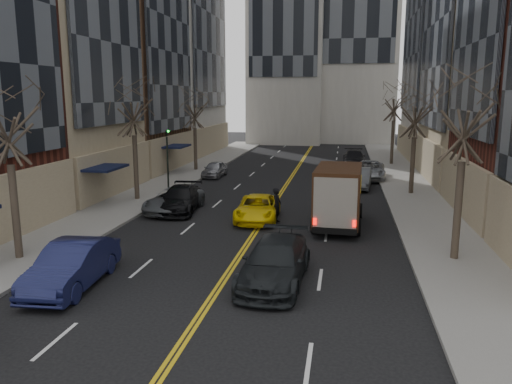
% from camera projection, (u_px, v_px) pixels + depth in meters
% --- Properties ---
extents(sidewalk_left, '(4.00, 66.00, 0.15)m').
position_uv_depth(sidewalk_left, '(171.00, 181.00, 38.92)').
color(sidewalk_left, slate).
rests_on(sidewalk_left, ground).
extents(sidewalk_right, '(4.00, 66.00, 0.15)m').
position_uv_depth(sidewalk_right, '(410.00, 189.00, 35.85)').
color(sidewalk_right, slate).
rests_on(sidewalk_right, ground).
extents(tree_lf_near, '(3.20, 3.20, 8.41)m').
position_uv_depth(tree_lf_near, '(5.00, 107.00, 19.34)').
color(tree_lf_near, '#382D23').
rests_on(tree_lf_near, sidewalk_left).
extents(tree_lf_mid, '(3.20, 3.20, 8.91)m').
position_uv_depth(tree_lf_mid, '(133.00, 97.00, 30.87)').
color(tree_lf_mid, '#382D23').
rests_on(tree_lf_mid, sidewalk_left).
extents(tree_lf_far, '(3.20, 3.20, 8.12)m').
position_uv_depth(tree_lf_far, '(194.00, 103.00, 43.54)').
color(tree_lf_far, '#382D23').
rests_on(tree_lf_far, sidewalk_left).
extents(tree_rt_near, '(3.20, 3.20, 8.71)m').
position_uv_depth(tree_rt_near, '(466.00, 101.00, 19.19)').
color(tree_rt_near, '#382D23').
rests_on(tree_rt_near, sidewalk_right).
extents(tree_rt_mid, '(3.20, 3.20, 8.32)m').
position_uv_depth(tree_rt_mid, '(416.00, 103.00, 32.78)').
color(tree_rt_mid, '#382D23').
rests_on(tree_rt_mid, sidewalk_right).
extents(tree_rt_far, '(3.20, 3.20, 9.11)m').
position_uv_depth(tree_rt_far, '(395.00, 94.00, 47.17)').
color(tree_rt_far, '#382D23').
rests_on(tree_rt_far, sidewalk_right).
extents(traffic_signal, '(0.29, 0.26, 4.70)m').
position_uv_depth(traffic_signal, '(167.00, 154.00, 33.28)').
color(traffic_signal, black).
rests_on(traffic_signal, sidewalk_left).
extents(ups_truck, '(2.60, 5.90, 3.18)m').
position_uv_depth(ups_truck, '(339.00, 196.00, 25.57)').
color(ups_truck, black).
rests_on(ups_truck, ground).
extents(observer_sedan, '(2.40, 5.42, 1.55)m').
position_uv_depth(observer_sedan, '(275.00, 262.00, 17.98)').
color(observer_sedan, black).
rests_on(observer_sedan, ground).
extents(taxi, '(2.45, 4.87, 1.32)m').
position_uv_depth(taxi, '(258.00, 208.00, 27.06)').
color(taxi, yellow).
rests_on(taxi, ground).
extents(pedestrian, '(0.56, 0.75, 1.85)m').
position_uv_depth(pedestrian, '(277.00, 205.00, 26.52)').
color(pedestrian, black).
rests_on(pedestrian, ground).
extents(parked_lf_b, '(2.00, 4.96, 1.60)m').
position_uv_depth(parked_lf_b, '(72.00, 265.00, 17.56)').
color(parked_lf_b, '#13173E').
rests_on(parked_lf_b, ground).
extents(parked_lf_c, '(2.77, 5.07, 1.35)m').
position_uv_depth(parked_lf_c, '(174.00, 200.00, 29.05)').
color(parked_lf_c, '#54585C').
rests_on(parked_lf_c, ground).
extents(parked_lf_d, '(2.52, 5.18, 1.45)m').
position_uv_depth(parked_lf_d, '(180.00, 199.00, 29.06)').
color(parked_lf_d, black).
rests_on(parked_lf_d, ground).
extents(parked_lf_e, '(1.63, 3.80, 1.28)m').
position_uv_depth(parked_lf_e, '(215.00, 169.00, 41.36)').
color(parked_lf_e, '#94959B').
rests_on(parked_lf_e, ground).
extents(parked_rt_a, '(1.95, 4.57, 1.47)m').
position_uv_depth(parked_rt_a, '(359.00, 178.00, 36.30)').
color(parked_rt_a, '#4E5255').
rests_on(parked_rt_a, ground).
extents(parked_rt_b, '(2.67, 5.41, 1.48)m').
position_uv_depth(parked_rt_b, '(369.00, 170.00, 40.25)').
color(parked_rt_b, '#A5A9AD').
rests_on(parked_rt_b, ground).
extents(parked_rt_c, '(2.14, 5.10, 1.47)m').
position_uv_depth(parked_rt_c, '(354.00, 158.00, 47.90)').
color(parked_rt_c, black).
rests_on(parked_rt_c, ground).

